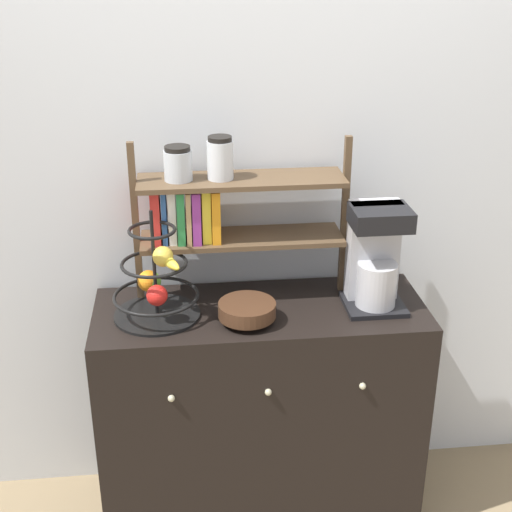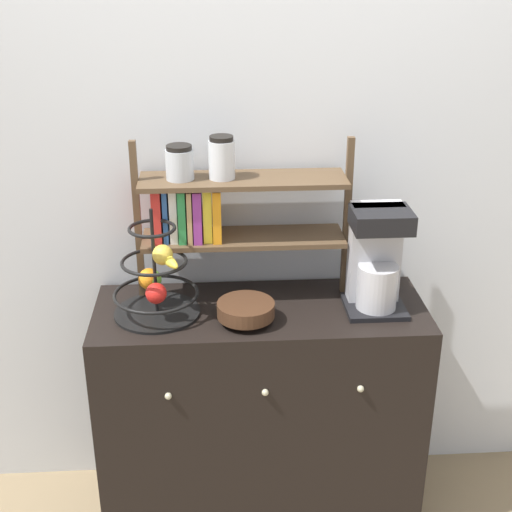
% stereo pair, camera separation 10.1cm
% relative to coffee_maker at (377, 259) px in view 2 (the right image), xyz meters
% --- Properties ---
extents(wall_back, '(7.00, 0.05, 2.60)m').
position_rel_coffee_maker_xyz_m(wall_back, '(-0.40, 0.28, 0.21)').
color(wall_back, silver).
rests_on(wall_back, ground_plane).
extents(sideboard, '(1.19, 0.47, 0.90)m').
position_rel_coffee_maker_xyz_m(sideboard, '(-0.40, 0.01, -0.64)').
color(sideboard, black).
rests_on(sideboard, ground_plane).
extents(coffee_maker, '(0.21, 0.20, 0.38)m').
position_rel_coffee_maker_xyz_m(coffee_maker, '(0.00, 0.00, 0.00)').
color(coffee_maker, black).
rests_on(coffee_maker, sideboard).
extents(fruit_stand, '(0.30, 0.30, 0.39)m').
position_rel_coffee_maker_xyz_m(fruit_stand, '(-0.77, -0.00, -0.06)').
color(fruit_stand, black).
rests_on(fruit_stand, sideboard).
extents(wooden_bowl, '(0.20, 0.20, 0.07)m').
position_rel_coffee_maker_xyz_m(wooden_bowl, '(-0.46, -0.08, -0.14)').
color(wooden_bowl, '#422819').
rests_on(wooden_bowl, sideboard).
extents(shelf_hutch, '(0.77, 0.20, 0.60)m').
position_rel_coffee_maker_xyz_m(shelf_hutch, '(-0.56, 0.13, 0.17)').
color(shelf_hutch, brown).
rests_on(shelf_hutch, sideboard).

